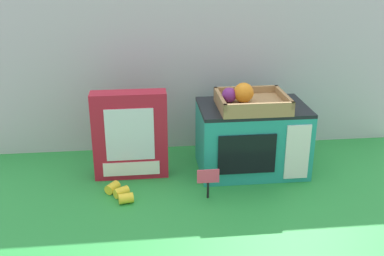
{
  "coord_description": "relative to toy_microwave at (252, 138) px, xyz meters",
  "views": [
    {
      "loc": [
        -0.2,
        -1.43,
        0.74
      ],
      "look_at": [
        -0.04,
        0.03,
        0.17
      ],
      "focal_mm": 43.05,
      "sensor_mm": 36.0,
      "label": 1
    }
  ],
  "objects": [
    {
      "name": "ground_plane",
      "position": [
        -0.17,
        -0.03,
        -0.12
      ],
      "size": [
        1.7,
        1.7,
        0.0
      ],
      "primitive_type": "plane",
      "color": "green",
      "rests_on": "ground"
    },
    {
      "name": "display_back_panel",
      "position": [
        -0.17,
        0.24,
        0.2
      ],
      "size": [
        1.61,
        0.03,
        0.63
      ],
      "primitive_type": "cube",
      "color": "#B7BABF",
      "rests_on": "ground"
    },
    {
      "name": "toy_microwave",
      "position": [
        0.0,
        0.0,
        0.0
      ],
      "size": [
        0.37,
        0.25,
        0.24
      ],
      "color": "teal",
      "rests_on": "ground"
    },
    {
      "name": "food_groups_crate",
      "position": [
        -0.02,
        -0.02,
        0.15
      ],
      "size": [
        0.23,
        0.2,
        0.09
      ],
      "color": "#A37F51",
      "rests_on": "toy_microwave"
    },
    {
      "name": "cookie_set_box",
      "position": [
        -0.42,
        -0.01,
        0.03
      ],
      "size": [
        0.25,
        0.07,
        0.3
      ],
      "color": "#B2192D",
      "rests_on": "ground"
    },
    {
      "name": "price_sign",
      "position": [
        -0.18,
        -0.19,
        -0.05
      ],
      "size": [
        0.07,
        0.01,
        0.1
      ],
      "color": "black",
      "rests_on": "ground"
    },
    {
      "name": "loose_toy_banana",
      "position": [
        -0.46,
        -0.16,
        -0.1
      ],
      "size": [
        0.1,
        0.12,
        0.03
      ],
      "color": "yellow",
      "rests_on": "ground"
    }
  ]
}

